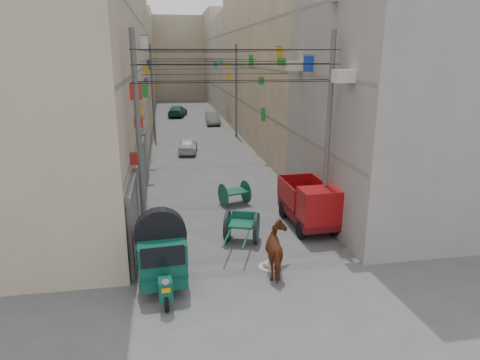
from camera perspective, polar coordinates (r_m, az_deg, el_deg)
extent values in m
plane|color=#4C4C4F|center=(12.28, 4.55, -19.20)|extent=(140.00, 140.00, 0.00)
cube|color=tan|center=(18.46, -27.57, 12.63)|extent=(8.00, 10.00, 13.00)
cube|color=slate|center=(18.14, -14.43, 3.35)|extent=(0.25, 9.80, 0.18)
cube|color=slate|center=(17.73, -15.13, 12.83)|extent=(0.25, 9.80, 0.18)
cube|color=#BCB3A1|center=(29.16, -21.09, 13.12)|extent=(8.00, 12.00, 12.00)
cube|color=slate|center=(28.95, -12.91, 8.18)|extent=(0.25, 11.76, 0.18)
cube|color=slate|center=(28.70, -13.29, 14.11)|extent=(0.25, 11.76, 0.18)
cube|color=slate|center=(28.75, -13.71, 20.09)|extent=(0.25, 11.76, 0.18)
cube|color=#AFA88A|center=(41.99, -17.92, 15.46)|extent=(8.00, 14.00, 14.00)
cube|color=slate|center=(41.85, -12.11, 10.65)|extent=(0.25, 13.72, 0.18)
cube|color=slate|center=(41.68, -12.36, 14.76)|extent=(0.25, 13.72, 0.18)
cube|color=slate|center=(41.72, -12.63, 18.87)|extent=(0.25, 13.72, 0.18)
cube|color=gray|center=(55.91, -15.93, 14.54)|extent=(8.00, 14.00, 11.80)
cube|color=slate|center=(55.80, -11.66, 12.04)|extent=(0.25, 13.72, 0.18)
cube|color=slate|center=(55.67, -11.85, 15.11)|extent=(0.25, 13.72, 0.18)
cube|color=slate|center=(55.70, -12.03, 18.19)|extent=(0.25, 13.72, 0.18)
cube|color=tan|center=(68.85, -14.93, 15.56)|extent=(8.00, 12.00, 13.50)
cube|color=slate|center=(68.77, -11.41, 12.81)|extent=(0.25, 11.76, 0.18)
cube|color=slate|center=(68.66, -11.55, 15.31)|extent=(0.25, 11.76, 0.18)
cube|color=slate|center=(68.69, -11.70, 17.81)|extent=(0.25, 11.76, 0.18)
cube|color=gray|center=(20.60, 21.77, 13.51)|extent=(8.00, 10.00, 13.00)
cube|color=slate|center=(19.29, 10.81, 4.33)|extent=(0.25, 9.80, 0.18)
cube|color=slate|center=(18.90, 11.30, 13.26)|extent=(0.25, 9.80, 0.18)
cube|color=slate|center=(18.99, 11.84, 22.32)|extent=(0.25, 9.80, 0.18)
cube|color=tan|center=(30.56, 10.77, 14.00)|extent=(8.00, 12.00, 12.00)
cube|color=slate|center=(29.68, 3.36, 8.76)|extent=(0.25, 11.76, 0.18)
cube|color=slate|center=(29.44, 3.46, 14.55)|extent=(0.25, 11.76, 0.18)
cube|color=slate|center=(29.49, 3.56, 20.39)|extent=(0.25, 11.76, 0.18)
cube|color=tan|center=(42.97, 4.60, 16.18)|extent=(8.00, 14.00, 14.00)
cube|color=slate|center=(42.36, -0.71, 11.07)|extent=(0.25, 13.72, 0.18)
cube|color=slate|center=(42.19, -0.72, 15.13)|extent=(0.25, 13.72, 0.18)
cube|color=slate|center=(42.23, -0.74, 19.21)|extent=(0.25, 13.72, 0.18)
cube|color=#BCB3A1|center=(56.66, 0.95, 15.16)|extent=(8.00, 14.00, 11.80)
cube|color=slate|center=(56.18, -3.04, 12.37)|extent=(0.25, 13.72, 0.18)
cube|color=slate|center=(56.05, -3.09, 15.43)|extent=(0.25, 13.72, 0.18)
cube|color=slate|center=(56.08, -3.14, 18.49)|extent=(0.25, 13.72, 0.18)
cube|color=#AFA88A|center=(69.46, -1.13, 16.09)|extent=(8.00, 12.00, 13.50)
cube|color=slate|center=(69.08, -4.38, 13.10)|extent=(0.25, 11.76, 0.18)
cube|color=slate|center=(68.98, -4.44, 15.58)|extent=(0.25, 11.76, 0.18)
cube|color=slate|center=(69.00, -4.50, 18.07)|extent=(0.25, 11.76, 0.18)
cube|color=#AFA88A|center=(75.69, -8.21, 15.77)|extent=(22.00, 10.00, 13.00)
cube|color=#4E4E53|center=(15.63, -14.02, -6.04)|extent=(0.12, 3.00, 2.60)
cube|color=#535355|center=(15.15, -14.32, -0.96)|extent=(0.18, 3.20, 0.25)
cube|color=#4E4E53|center=(19.10, -13.33, -1.85)|extent=(0.12, 3.00, 2.60)
cube|color=#535355|center=(18.71, -13.56, 2.38)|extent=(0.18, 3.20, 0.25)
cube|color=#4E4E53|center=(22.64, -12.85, 1.05)|extent=(0.12, 3.00, 2.60)
cube|color=#535355|center=(22.31, -13.03, 4.64)|extent=(0.18, 3.20, 0.25)
cube|color=#4E4E53|center=(26.33, -12.50, 3.21)|extent=(0.12, 3.00, 2.60)
cube|color=#535355|center=(26.04, -12.65, 6.31)|extent=(0.18, 3.20, 0.25)
cube|color=#FFAD1C|center=(44.40, -1.61, 14.91)|extent=(0.38, 0.08, 0.41)
cube|color=gold|center=(51.39, -11.51, 12.17)|extent=(0.27, 0.08, 0.71)
cube|color=red|center=(16.55, -13.67, 2.71)|extent=(0.44, 0.08, 0.42)
cube|color=#1A942C|center=(25.54, -12.72, 11.61)|extent=(0.45, 0.08, 0.84)
cube|color=#0C8485|center=(54.91, -3.29, 15.11)|extent=(0.41, 0.08, 0.59)
cube|color=red|center=(19.66, -13.38, 7.49)|extent=(0.38, 0.08, 0.44)
cube|color=#FFAD1C|center=(43.71, -1.49, 13.41)|extent=(0.43, 0.08, 0.72)
cube|color=#1A942C|center=(49.69, -2.48, 15.37)|extent=(0.28, 0.08, 0.44)
cube|color=silver|center=(29.68, -12.68, 17.42)|extent=(0.48, 0.08, 0.84)
cube|color=gold|center=(47.85, -11.58, 11.93)|extent=(0.31, 0.08, 0.44)
cube|color=#1A942C|center=(29.43, 2.85, 13.03)|extent=(0.35, 0.08, 0.45)
cube|color=#1A942C|center=(32.93, 1.46, 15.55)|extent=(0.34, 0.08, 0.79)
cube|color=gold|center=(21.86, -13.25, 9.04)|extent=(0.28, 0.08, 0.52)
cube|color=#183CAA|center=(39.29, -12.11, 14.78)|extent=(0.28, 0.08, 0.74)
cube|color=#1A942C|center=(29.15, 3.09, 8.67)|extent=(0.26, 0.08, 0.80)
cube|color=silver|center=(20.08, 9.16, 14.93)|extent=(0.34, 0.08, 0.55)
cube|color=red|center=(18.29, -13.73, 11.36)|extent=(0.47, 0.08, 0.67)
cube|color=gold|center=(30.83, -12.47, 14.18)|extent=(0.40, 0.08, 0.47)
cube|color=#7A2486|center=(31.39, -12.41, 12.58)|extent=(0.32, 0.08, 0.55)
cube|color=#1A942C|center=(24.24, 5.57, 15.36)|extent=(0.47, 0.08, 0.35)
cube|color=gold|center=(25.06, 5.25, 16.20)|extent=(0.32, 0.08, 0.89)
cube|color=#183CAA|center=(19.98, 9.09, 15.03)|extent=(0.44, 0.08, 0.69)
cube|color=gold|center=(16.24, -14.66, 1.10)|extent=(0.10, 3.20, 0.80)
cube|color=red|center=(25.03, -13.14, 6.46)|extent=(0.10, 3.20, 0.80)
cube|color=silver|center=(36.90, -12.24, 9.61)|extent=(0.10, 3.20, 0.80)
cube|color=#1A942C|center=(48.84, -11.77, 11.21)|extent=(0.10, 3.20, 0.80)
cube|color=#1A942C|center=(17.50, 12.85, 2.31)|extent=(0.10, 3.20, 0.80)
cube|color=silver|center=(25.86, 5.24, 7.13)|extent=(0.10, 3.20, 0.80)
cube|color=#1A942C|center=(37.47, 0.45, 10.07)|extent=(0.10, 3.20, 0.80)
cube|color=silver|center=(49.27, -2.10, 11.58)|extent=(0.10, 3.20, 0.80)
cube|color=beige|center=(15.94, 13.64, 13.31)|extent=(0.70, 0.55, 0.45)
cube|color=beige|center=(21.58, 7.24, 14.86)|extent=(0.70, 0.55, 0.45)
cylinder|color=#535355|center=(15.98, -13.27, 4.65)|extent=(0.20, 0.20, 8.00)
cylinder|color=#535355|center=(17.12, 11.63, 5.51)|extent=(0.20, 0.20, 8.00)
cylinder|color=#535355|center=(37.78, -11.57, 11.32)|extent=(0.20, 0.20, 8.00)
cylinder|color=#535355|center=(38.28, -0.52, 11.71)|extent=(0.20, 0.20, 8.00)
cylinder|color=black|center=(15.39, -0.09, 12.91)|extent=(7.40, 0.02, 0.02)
cylinder|color=black|center=(15.37, -0.10, 15.15)|extent=(7.40, 0.02, 0.02)
cylinder|color=black|center=(15.36, -0.10, 17.01)|extent=(7.40, 0.02, 0.02)
cylinder|color=black|center=(16.38, -0.70, 13.12)|extent=(7.40, 0.02, 0.02)
cylinder|color=black|center=(16.35, -0.71, 15.22)|extent=(7.40, 0.02, 0.02)
cylinder|color=black|center=(16.35, -0.72, 16.97)|extent=(7.40, 0.02, 0.02)
cylinder|color=black|center=(21.82, -3.09, 13.92)|extent=(7.40, 0.02, 0.02)
cylinder|color=black|center=(21.80, -3.11, 15.50)|extent=(7.40, 0.02, 0.02)
cylinder|color=black|center=(21.80, -3.13, 16.81)|extent=(7.40, 0.02, 0.02)
cylinder|color=black|center=(29.77, -5.00, 14.54)|extent=(7.40, 0.02, 0.02)
cylinder|color=black|center=(29.76, -5.03, 15.70)|extent=(7.40, 0.02, 0.02)
cylinder|color=black|center=(29.76, -5.06, 16.66)|extent=(7.40, 0.02, 0.02)
cylinder|color=black|center=(37.74, -6.11, 14.90)|extent=(7.40, 0.02, 0.02)
cylinder|color=black|center=(37.73, -6.14, 15.81)|extent=(7.40, 0.02, 0.02)
cylinder|color=black|center=(37.73, -6.17, 16.57)|extent=(7.40, 0.02, 0.02)
cylinder|color=black|center=(12.97, -9.81, -15.61)|extent=(0.18, 0.63, 0.63)
cylinder|color=black|center=(14.81, -12.85, -11.49)|extent=(0.18, 0.63, 0.63)
cylinder|color=black|center=(14.85, -8.02, -11.13)|extent=(0.18, 0.63, 0.63)
cube|color=#0C4638|center=(14.12, -10.30, -11.76)|extent=(1.53, 2.21, 0.31)
cube|color=#0C4638|center=(12.83, -9.90, -14.13)|extent=(0.42, 0.53, 0.61)
cylinder|color=silver|center=(12.42, -9.91, -13.16)|extent=(0.20, 0.07, 0.20)
cube|color=#D2940B|center=(12.54, -9.83, -14.33)|extent=(0.25, 0.05, 0.13)
cube|color=#0C4638|center=(13.88, -10.45, -9.33)|extent=(1.58, 1.99, 1.06)
cube|color=black|center=(12.89, -10.23, -10.06)|extent=(1.29, 0.15, 0.61)
cube|color=black|center=(13.83, -13.56, -9.13)|extent=(0.13, 1.34, 0.73)
cube|color=black|center=(13.88, -7.40, -8.68)|extent=(0.13, 1.34, 0.73)
cube|color=white|center=(13.25, -10.04, -13.37)|extent=(1.40, 0.15, 0.07)
cylinder|color=black|center=(16.98, -1.68, -6.18)|extent=(0.53, 1.21, 1.24)
cylinder|color=#114E3D|center=(16.98, -1.68, -6.18)|extent=(0.46, 0.96, 0.96)
cylinder|color=#535355|center=(16.98, -1.68, -6.18)|extent=(0.24, 0.21, 0.16)
cylinder|color=black|center=(16.81, 2.19, -6.42)|extent=(0.53, 1.21, 1.24)
cylinder|color=#114E3D|center=(16.81, 2.19, -6.42)|extent=(0.46, 0.96, 0.96)
cylinder|color=#535355|center=(16.81, 2.19, -6.42)|extent=(0.24, 0.21, 0.16)
cylinder|color=#535355|center=(16.89, 0.24, -6.31)|extent=(1.15, 0.46, 0.07)
cube|color=#114E3D|center=(16.83, 0.24, -5.81)|extent=(1.19, 1.22, 0.09)
cube|color=#114E3D|center=(17.16, 0.47, -4.66)|extent=(0.90, 0.37, 0.31)
cylinder|color=#114E3D|center=(15.91, -1.65, -7.45)|extent=(0.72, 1.94, 0.06)
cylinder|color=#114E3D|center=(15.80, 0.89, -7.61)|extent=(0.72, 1.94, 0.06)
cylinder|color=black|center=(17.43, 8.13, -6.64)|extent=(0.22, 0.73, 0.73)
cylinder|color=black|center=(19.56, 5.77, -3.95)|extent=(0.22, 0.73, 0.73)
cylinder|color=black|center=(17.94, 12.46, -6.19)|extent=(0.22, 0.73, 0.73)
cylinder|color=black|center=(20.01, 9.69, -3.63)|extent=(0.22, 0.73, 0.73)
cube|color=#4F0B0F|center=(18.63, 9.00, -4.34)|extent=(1.70, 3.67, 0.38)
cube|color=maroon|center=(17.26, 10.56, -3.39)|extent=(1.63, 1.20, 1.37)
cube|color=black|center=(16.78, 11.24, -3.62)|extent=(1.43, 0.11, 0.60)
cube|color=#4F0B0F|center=(19.06, 8.41, -2.88)|extent=(1.72, 2.47, 0.13)
cube|color=maroon|center=(18.66, 6.15, -1.69)|extent=(0.14, 2.42, 0.93)
cube|color=maroon|center=(19.19, 10.72, -1.37)|extent=(0.14, 2.42, 0.93)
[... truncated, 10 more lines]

